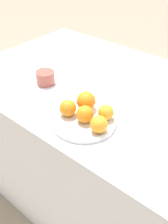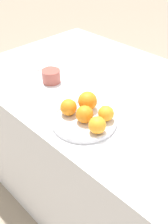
{
  "view_description": "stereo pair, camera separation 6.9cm",
  "coord_description": "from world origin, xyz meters",
  "px_view_note": "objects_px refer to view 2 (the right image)",
  "views": [
    {
      "loc": [
        0.58,
        -0.9,
        1.43
      ],
      "look_at": [
        0.05,
        -0.28,
        0.82
      ],
      "focal_mm": 42.0,
      "sensor_mm": 36.0,
      "label": 1
    },
    {
      "loc": [
        0.63,
        -0.86,
        1.43
      ],
      "look_at": [
        0.05,
        -0.28,
        0.82
      ],
      "focal_mm": 42.0,
      "sensor_mm": 36.0,
      "label": 2
    }
  ],
  "objects_px": {
    "fruit_platter": "(84,120)",
    "orange_1": "(106,113)",
    "orange_3": "(97,125)",
    "orange_2": "(69,107)",
    "orange_4": "(88,101)",
    "orange_0": "(85,114)",
    "cup_0": "(51,76)",
    "napkin": "(39,63)"
  },
  "relations": [
    {
      "from": "fruit_platter",
      "to": "orange_2",
      "type": "xyz_separation_m",
      "value": [
        -0.07,
        -0.02,
        0.04
      ]
    },
    {
      "from": "orange_0",
      "to": "orange_4",
      "type": "relative_size",
      "value": 0.86
    },
    {
      "from": "orange_3",
      "to": "orange_2",
      "type": "bearing_deg",
      "value": 179.91
    },
    {
      "from": "fruit_platter",
      "to": "orange_2",
      "type": "height_order",
      "value": "orange_2"
    },
    {
      "from": "orange_1",
      "to": "cup_0",
      "type": "distance_m",
      "value": 0.41
    },
    {
      "from": "orange_3",
      "to": "cup_0",
      "type": "relative_size",
      "value": 0.73
    },
    {
      "from": "orange_3",
      "to": "orange_0",
      "type": "bearing_deg",
      "value": 170.82
    },
    {
      "from": "cup_0",
      "to": "napkin",
      "type": "distance_m",
      "value": 0.22
    },
    {
      "from": "orange_0",
      "to": "orange_4",
      "type": "xyz_separation_m",
      "value": [
        -0.05,
        0.07,
        0.01
      ]
    },
    {
      "from": "orange_3",
      "to": "orange_4",
      "type": "distance_m",
      "value": 0.15
    },
    {
      "from": "orange_2",
      "to": "napkin",
      "type": "relative_size",
      "value": 0.49
    },
    {
      "from": "orange_3",
      "to": "napkin",
      "type": "relative_size",
      "value": 0.48
    },
    {
      "from": "fruit_platter",
      "to": "orange_3",
      "type": "height_order",
      "value": "orange_3"
    },
    {
      "from": "orange_1",
      "to": "orange_2",
      "type": "bearing_deg",
      "value": -149.28
    },
    {
      "from": "orange_0",
      "to": "orange_1",
      "type": "bearing_deg",
      "value": 51.33
    },
    {
      "from": "orange_1",
      "to": "napkin",
      "type": "relative_size",
      "value": 0.46
    },
    {
      "from": "orange_2",
      "to": "napkin",
      "type": "distance_m",
      "value": 0.52
    },
    {
      "from": "fruit_platter",
      "to": "orange_0",
      "type": "bearing_deg",
      "value": -35.33
    },
    {
      "from": "fruit_platter",
      "to": "orange_4",
      "type": "bearing_deg",
      "value": 123.35
    },
    {
      "from": "orange_0",
      "to": "orange_2",
      "type": "xyz_separation_m",
      "value": [
        -0.08,
        -0.01,
        -0.0
      ]
    },
    {
      "from": "orange_4",
      "to": "cup_0",
      "type": "bearing_deg",
      "value": 170.1
    },
    {
      "from": "fruit_platter",
      "to": "orange_3",
      "type": "xyz_separation_m",
      "value": [
        0.09,
        -0.02,
        0.04
      ]
    },
    {
      "from": "napkin",
      "to": "orange_0",
      "type": "bearing_deg",
      "value": -19.39
    },
    {
      "from": "fruit_platter",
      "to": "orange_1",
      "type": "height_order",
      "value": "orange_1"
    },
    {
      "from": "orange_3",
      "to": "napkin",
      "type": "xyz_separation_m",
      "value": [
        -0.63,
        0.21,
        -0.04
      ]
    },
    {
      "from": "napkin",
      "to": "orange_3",
      "type": "bearing_deg",
      "value": -18.19
    },
    {
      "from": "fruit_platter",
      "to": "orange_4",
      "type": "xyz_separation_m",
      "value": [
        -0.04,
        0.06,
        0.04
      ]
    },
    {
      "from": "fruit_platter",
      "to": "orange_0",
      "type": "relative_size",
      "value": 3.86
    },
    {
      "from": "cup_0",
      "to": "orange_4",
      "type": "bearing_deg",
      "value": -9.9
    },
    {
      "from": "orange_0",
      "to": "napkin",
      "type": "bearing_deg",
      "value": 160.61
    },
    {
      "from": "orange_2",
      "to": "orange_3",
      "type": "height_order",
      "value": "orange_2"
    },
    {
      "from": "fruit_platter",
      "to": "orange_3",
      "type": "distance_m",
      "value": 0.1
    },
    {
      "from": "fruit_platter",
      "to": "orange_1",
      "type": "bearing_deg",
      "value": 42.15
    },
    {
      "from": "orange_4",
      "to": "napkin",
      "type": "xyz_separation_m",
      "value": [
        -0.51,
        0.13,
        -0.05
      ]
    },
    {
      "from": "orange_1",
      "to": "napkin",
      "type": "height_order",
      "value": "orange_1"
    },
    {
      "from": "orange_0",
      "to": "orange_4",
      "type": "distance_m",
      "value": 0.08
    },
    {
      "from": "orange_0",
      "to": "napkin",
      "type": "xyz_separation_m",
      "value": [
        -0.56,
        0.2,
        -0.05
      ]
    },
    {
      "from": "orange_2",
      "to": "orange_4",
      "type": "relative_size",
      "value": 0.86
    },
    {
      "from": "orange_2",
      "to": "orange_4",
      "type": "bearing_deg",
      "value": 70.39
    },
    {
      "from": "orange_1",
      "to": "orange_3",
      "type": "bearing_deg",
      "value": -71.55
    },
    {
      "from": "orange_1",
      "to": "orange_2",
      "type": "relative_size",
      "value": 0.92
    },
    {
      "from": "orange_3",
      "to": "napkin",
      "type": "distance_m",
      "value": 0.67
    }
  ]
}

